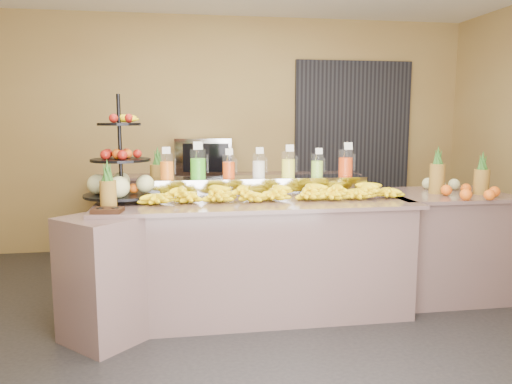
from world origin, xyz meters
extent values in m
plane|color=black|center=(0.00, 0.00, 0.00)|extent=(6.00, 6.00, 0.00)
cube|color=olive|center=(0.00, 2.51, 1.40)|extent=(6.00, 0.02, 2.80)
cube|color=black|center=(1.60, 2.46, 1.20)|extent=(1.50, 0.06, 2.20)
cube|color=#A17875|center=(0.00, 0.30, 0.45)|extent=(2.40, 0.90, 0.90)
cube|color=#A17875|center=(0.00, 0.30, 0.92)|extent=(2.50, 1.00, 0.03)
cube|color=#A17875|center=(-1.15, -0.10, 0.45)|extent=(0.71, 0.71, 0.90)
cube|color=#A17875|center=(1.70, 0.40, 0.45)|extent=(1.00, 0.80, 0.90)
cube|color=#A17875|center=(1.70, 0.40, 0.92)|extent=(1.08, 0.88, 0.03)
cube|color=#A17875|center=(0.00, 2.25, 0.45)|extent=(3.00, 0.50, 0.90)
cube|color=#A17875|center=(0.00, 2.25, 0.92)|extent=(3.10, 0.55, 0.03)
cube|color=gray|center=(0.08, 0.58, 1.01)|extent=(1.85, 0.30, 0.15)
cylinder|color=silver|center=(-0.70, 0.58, 1.19)|extent=(0.12, 0.12, 0.21)
cylinder|color=orange|center=(-0.70, 0.58, 1.15)|extent=(0.11, 0.11, 0.14)
cylinder|color=gray|center=(-0.72, 0.59, 1.23)|extent=(0.01, 0.01, 0.25)
cube|color=white|center=(-0.70, 0.53, 1.32)|extent=(0.07, 0.02, 0.06)
cylinder|color=silver|center=(-0.44, 0.58, 1.20)|extent=(0.13, 0.13, 0.25)
cylinder|color=green|center=(-0.44, 0.58, 1.16)|extent=(0.12, 0.12, 0.17)
cylinder|color=gray|center=(-0.46, 0.59, 1.26)|extent=(0.01, 0.01, 0.29)
cube|color=white|center=(-0.44, 0.52, 1.36)|extent=(0.08, 0.02, 0.07)
cylinder|color=silver|center=(-0.18, 0.58, 1.18)|extent=(0.11, 0.11, 0.20)
cylinder|color=#DF3F05|center=(-0.18, 0.58, 1.15)|extent=(0.10, 0.10, 0.13)
cylinder|color=gray|center=(-0.20, 0.59, 1.22)|extent=(0.01, 0.01, 0.23)
cube|color=white|center=(-0.18, 0.53, 1.30)|extent=(0.06, 0.02, 0.05)
cylinder|color=silver|center=(0.08, 0.58, 1.18)|extent=(0.11, 0.11, 0.20)
cylinder|color=silver|center=(0.08, 0.58, 1.15)|extent=(0.10, 0.10, 0.14)
cylinder|color=gray|center=(0.06, 0.59, 1.23)|extent=(0.01, 0.01, 0.24)
cube|color=white|center=(0.08, 0.53, 1.31)|extent=(0.07, 0.02, 0.06)
cylinder|color=silver|center=(0.34, 0.58, 1.19)|extent=(0.12, 0.12, 0.22)
cylinder|color=#ECEC3E|center=(0.34, 0.58, 1.16)|extent=(0.11, 0.11, 0.15)
cylinder|color=gray|center=(0.32, 0.59, 1.24)|extent=(0.01, 0.01, 0.26)
cube|color=white|center=(0.34, 0.52, 1.33)|extent=(0.07, 0.02, 0.06)
cylinder|color=silver|center=(0.60, 0.58, 1.18)|extent=(0.11, 0.11, 0.20)
cylinder|color=#95D541|center=(0.60, 0.58, 1.15)|extent=(0.10, 0.10, 0.13)
cylinder|color=gray|center=(0.58, 0.59, 1.22)|extent=(0.01, 0.01, 0.23)
cube|color=white|center=(0.60, 0.53, 1.30)|extent=(0.06, 0.02, 0.05)
cylinder|color=silver|center=(0.86, 0.58, 1.20)|extent=(0.13, 0.13, 0.23)
cylinder|color=red|center=(0.86, 0.58, 1.16)|extent=(0.12, 0.12, 0.16)
cylinder|color=gray|center=(0.84, 0.59, 1.25)|extent=(0.01, 0.01, 0.28)
cube|color=white|center=(0.86, 0.52, 1.34)|extent=(0.07, 0.02, 0.06)
ellipsoid|color=#FEEB0C|center=(-0.77, 0.25, 0.98)|extent=(0.26, 0.19, 0.11)
ellipsoid|color=#FEEB0C|center=(-0.53, 0.25, 0.98)|extent=(0.26, 0.19, 0.11)
ellipsoid|color=#FEEB0C|center=(-0.30, 0.25, 0.98)|extent=(0.26, 0.19, 0.11)
ellipsoid|color=#FEEB0C|center=(-0.07, 0.25, 0.98)|extent=(0.26, 0.19, 0.11)
ellipsoid|color=#FEEB0C|center=(0.17, 0.25, 0.98)|extent=(0.26, 0.19, 0.11)
ellipsoid|color=#FEEB0C|center=(0.40, 0.25, 0.98)|extent=(0.26, 0.19, 0.11)
ellipsoid|color=#FEEB0C|center=(0.63, 0.25, 0.98)|extent=(0.26, 0.19, 0.11)
ellipsoid|color=#FEEB0C|center=(0.86, 0.25, 0.98)|extent=(0.26, 0.19, 0.11)
ellipsoid|color=#FEEB0C|center=(1.10, 0.25, 0.98)|extent=(0.26, 0.19, 0.11)
ellipsoid|color=#FEEB0C|center=(-0.58, 0.25, 1.06)|extent=(0.21, 0.17, 0.10)
ellipsoid|color=#FEEB0C|center=(-0.33, 0.25, 1.06)|extent=(0.21, 0.17, 0.10)
ellipsoid|color=#FEEB0C|center=(-0.08, 0.25, 1.06)|extent=(0.21, 0.17, 0.10)
ellipsoid|color=#FEEB0C|center=(0.17, 0.25, 1.06)|extent=(0.21, 0.17, 0.10)
ellipsoid|color=#FEEB0C|center=(0.41, 0.25, 1.06)|extent=(0.21, 0.17, 0.10)
ellipsoid|color=#FEEB0C|center=(0.66, 0.25, 1.06)|extent=(0.21, 0.17, 0.10)
ellipsoid|color=#FEEB0C|center=(0.91, 0.25, 1.06)|extent=(0.21, 0.17, 0.10)
cylinder|color=black|center=(-1.06, 0.41, 1.35)|extent=(0.03, 0.03, 0.84)
cylinder|color=black|center=(-1.06, 0.41, 0.98)|extent=(0.60, 0.60, 0.02)
cylinder|color=black|center=(-1.06, 0.41, 1.26)|extent=(0.47, 0.47, 0.02)
cylinder|color=black|center=(-1.06, 0.41, 1.54)|extent=(0.34, 0.34, 0.02)
sphere|color=beige|center=(-0.87, 0.41, 1.07)|extent=(0.16, 0.16, 0.16)
sphere|color=maroon|center=(-0.93, 0.41, 1.30)|extent=(0.07, 0.07, 0.07)
sphere|color=orange|center=(-1.15, 0.41, 1.03)|extent=(0.08, 0.08, 0.08)
cube|color=black|center=(-1.11, -0.10, 0.95)|extent=(0.22, 0.18, 0.03)
cylinder|color=brown|center=(-1.12, 0.08, 1.03)|extent=(0.12, 0.12, 0.20)
cone|color=#1F531B|center=(-1.12, 0.08, 1.21)|extent=(0.06, 0.06, 0.16)
cylinder|color=brown|center=(-0.78, 0.78, 1.06)|extent=(0.14, 0.14, 0.25)
cone|color=#1F531B|center=(-0.78, 0.78, 1.26)|extent=(0.07, 0.07, 0.16)
cylinder|color=brown|center=(1.63, 0.39, 1.06)|extent=(0.14, 0.14, 0.26)
cylinder|color=brown|center=(1.98, 0.28, 1.04)|extent=(0.13, 0.13, 0.22)
ellipsoid|color=orange|center=(1.79, 0.12, 0.98)|extent=(0.39, 0.26, 0.10)
cube|color=gray|center=(-0.29, 2.25, 1.15)|extent=(0.70, 0.53, 0.43)
camera|label=1|loc=(-0.63, -3.64, 1.57)|focal=35.00mm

